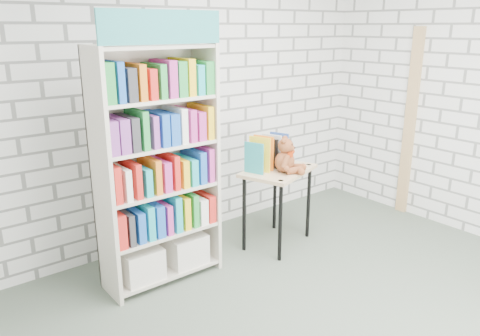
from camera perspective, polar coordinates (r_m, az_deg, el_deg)
ground at (r=3.77m, az=12.14°, el=-17.32°), size 4.50×4.50×0.00m
room_shell at (r=3.15m, az=14.16°, el=10.66°), size 4.52×4.02×2.81m
bookshelf at (r=3.86m, az=-10.02°, el=0.23°), size 0.99×0.38×2.21m
display_table at (r=4.55m, az=4.66°, el=-1.44°), size 0.85×0.71×0.78m
table_books at (r=4.53m, az=3.42°, el=1.94°), size 0.55×0.38×0.30m
teddy_bear at (r=4.40m, az=5.76°, el=1.22°), size 0.33×0.32×0.34m
door_trim at (r=5.61m, az=20.00°, el=5.11°), size 0.05×0.12×2.10m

